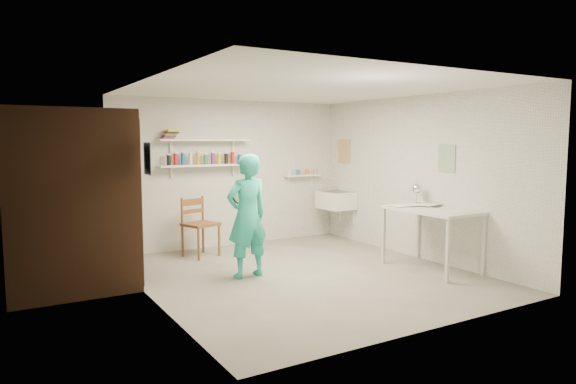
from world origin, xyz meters
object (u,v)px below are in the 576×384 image
belfast_sink (336,200)px  desk_lamp (417,188)px  man (247,216)px  wall_clock (241,194)px  wooden_chair (201,224)px  work_table (432,239)px

belfast_sink → desk_lamp: desk_lamp is taller
man → desk_lamp: 2.57m
belfast_sink → wall_clock: size_ratio=2.11×
wooden_chair → desk_lamp: 3.24m
belfast_sink → man: 2.81m
man → desk_lamp: size_ratio=10.10×
wooden_chair → desk_lamp: (2.61, -1.83, 0.56)m
belfast_sink → man: bearing=-149.7°
belfast_sink → man: size_ratio=0.38×
work_table → desk_lamp: desk_lamp is taller
man → belfast_sink: bearing=-155.7°
belfast_sink → wooden_chair: size_ratio=0.61×
wall_clock → desk_lamp: bearing=-20.5°
man → wooden_chair: bearing=-92.2°
wooden_chair → desk_lamp: bearing=-53.6°
belfast_sink → wooden_chair: 2.52m
desk_lamp → work_table: bearing=-112.4°
work_table → wooden_chair: bearing=135.9°
man → wall_clock: size_ratio=5.56×
man → desk_lamp: man is taller
wooden_chair → work_table: bearing=-62.6°
wall_clock → desk_lamp: 2.58m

